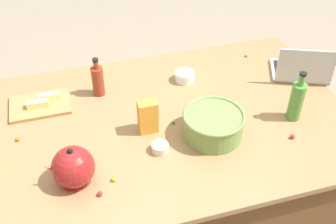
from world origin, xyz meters
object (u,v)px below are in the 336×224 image
object	(u,v)px
laptop	(301,70)
kettle	(73,167)
bottle_soy	(98,80)
butter_stick_right	(38,104)
ramekin_small	(160,148)
ramekin_medium	(185,76)
mixing_bowl_large	(213,124)
butter_stick_left	(49,97)
bottle_olive	(297,100)
candy_bag	(148,117)
cutting_board	(40,105)

from	to	relation	value
laptop	kettle	bearing A→B (deg)	17.81
bottle_soy	butter_stick_right	world-z (taller)	bottle_soy
laptop	ramekin_small	bearing A→B (deg)	20.92
ramekin_small	ramekin_medium	world-z (taller)	ramekin_medium
mixing_bowl_large	ramekin_small	world-z (taller)	mixing_bowl_large
butter_stick_left	bottle_soy	bearing A→B (deg)	-179.52
butter_stick_left	kettle	bearing A→B (deg)	96.61
bottle_olive	candy_bag	size ratio (longest dim) A/B	1.58
ramekin_small	cutting_board	bearing A→B (deg)	-43.48
mixing_bowl_large	butter_stick_right	bearing A→B (deg)	-28.48
mixing_bowl_large	bottle_soy	xyz separation A→B (m)	(0.46, -0.47, 0.02)
butter_stick_left	ramekin_small	distance (m)	0.68
butter_stick_right	ramekin_medium	size ratio (longest dim) A/B	1.02
butter_stick_left	candy_bag	bearing A→B (deg)	141.08
mixing_bowl_large	bottle_soy	distance (m)	0.66
ramekin_small	candy_bag	xyz separation A→B (m)	(0.02, -0.15, 0.07)
bottle_olive	butter_stick_left	bearing A→B (deg)	-21.90
laptop	bottle_olive	bearing A→B (deg)	54.83
mixing_bowl_large	bottle_soy	size ratio (longest dim) A/B	1.33
bottle_olive	bottle_soy	bearing A→B (deg)	-27.50
laptop	mixing_bowl_large	distance (m)	0.72
laptop	bottle_soy	world-z (taller)	bottle_soy
kettle	cutting_board	distance (m)	0.57
mixing_bowl_large	ramekin_small	size ratio (longest dim) A/B	3.71
bottle_olive	butter_stick_left	xyz separation A→B (m)	(1.15, -0.46, -0.07)
butter_stick_right	ramekin_medium	bearing A→B (deg)	-177.41
laptop	butter_stick_left	distance (m)	1.38
cutting_board	ramekin_medium	size ratio (longest dim) A/B	2.80
bottle_soy	kettle	world-z (taller)	bottle_soy
laptop	butter_stick_right	distance (m)	1.43
laptop	ramekin_small	size ratio (longest dim) A/B	4.72
butter_stick_right	ramekin_small	distance (m)	0.69
laptop	ramekin_small	world-z (taller)	laptop
laptop	candy_bag	bearing A→B (deg)	12.05
mixing_bowl_large	ramekin_medium	size ratio (longest dim) A/B	2.69
kettle	ramekin_small	size ratio (longest dim) A/B	2.72
butter_stick_left	ramekin_medium	xyz separation A→B (m)	(-0.73, 0.01, -0.01)
bottle_olive	butter_stick_right	distance (m)	1.29
mixing_bowl_large	kettle	bearing A→B (deg)	9.01
laptop	ramekin_medium	xyz separation A→B (m)	(0.64, -0.15, -0.02)
cutting_board	ramekin_medium	world-z (taller)	ramekin_medium
bottle_soy	ramekin_small	size ratio (longest dim) A/B	2.79
mixing_bowl_large	candy_bag	distance (m)	0.31
ramekin_medium	ramekin_small	bearing A→B (deg)	60.76
kettle	butter_stick_right	world-z (taller)	kettle
bottle_olive	ramekin_medium	size ratio (longest dim) A/B	2.49
laptop	butter_stick_right	bearing A→B (deg)	-4.41
bottle_soy	bottle_olive	distance (m)	1.01
mixing_bowl_large	kettle	xyz separation A→B (m)	(0.66, 0.10, 0.01)
kettle	cutting_board	xyz separation A→B (m)	(0.12, -0.55, -0.07)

